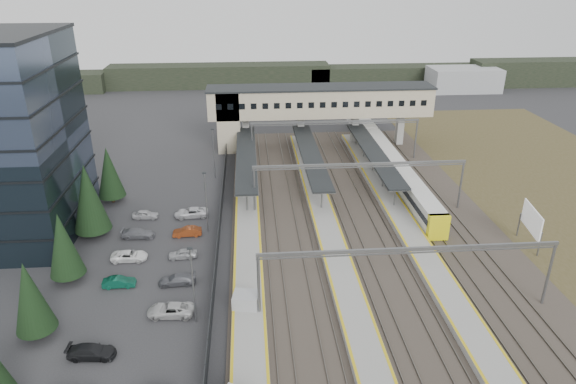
{
  "coord_description": "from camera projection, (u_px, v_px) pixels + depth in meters",
  "views": [
    {
      "loc": [
        -2.44,
        -47.91,
        30.91
      ],
      "look_at": [
        2.35,
        12.54,
        4.0
      ],
      "focal_mm": 32.0,
      "sensor_mm": 36.0,
      "label": 1
    }
  ],
  "objects": [
    {
      "name": "ground",
      "position": [
        276.0,
        272.0,
        56.37
      ],
      "size": [
        220.0,
        220.0,
        0.0
      ],
      "primitive_type": "plane",
      "color": "#2B2B2D",
      "rests_on": "ground"
    },
    {
      "name": "conifer_row",
      "position": [
        49.0,
        261.0,
        49.3
      ],
      "size": [
        4.42,
        49.82,
        9.5
      ],
      "color": "black",
      "rests_on": "ground"
    },
    {
      "name": "car_park",
      "position": [
        142.0,
        315.0,
        48.43
      ],
      "size": [
        10.46,
        44.68,
        1.3
      ],
      "color": "#BABABF",
      "rests_on": "ground"
    },
    {
      "name": "lampposts",
      "position": [
        201.0,
        235.0,
        55.17
      ],
      "size": [
        0.5,
        53.25,
        8.07
      ],
      "color": "slate",
      "rests_on": "ground"
    },
    {
      "name": "fence",
      "position": [
        218.0,
        244.0,
        60.05
      ],
      "size": [
        0.08,
        90.0,
        2.0
      ],
      "color": "#26282B",
      "rests_on": "ground"
    },
    {
      "name": "relay_cabin_far",
      "position": [
        246.0,
        304.0,
        49.28
      ],
      "size": [
        2.71,
        2.38,
        2.21
      ],
      "color": "#9B9EA0",
      "rests_on": "ground"
    },
    {
      "name": "rail_corridor",
      "position": [
        351.0,
        244.0,
        61.48
      ],
      "size": [
        34.0,
        90.0,
        0.92
      ],
      "color": "#3C332D",
      "rests_on": "ground"
    },
    {
      "name": "canopies",
      "position": [
        310.0,
        154.0,
        79.88
      ],
      "size": [
        23.1,
        30.0,
        3.28
      ],
      "color": "black",
      "rests_on": "ground"
    },
    {
      "name": "footbridge",
      "position": [
        305.0,
        105.0,
        91.98
      ],
      "size": [
        40.4,
        6.4,
        11.2
      ],
      "color": "tan",
      "rests_on": "ground"
    },
    {
      "name": "gantries",
      "position": [
        380.0,
        207.0,
        57.54
      ],
      "size": [
        28.4,
        62.28,
        7.17
      ],
      "color": "slate",
      "rests_on": "ground"
    },
    {
      "name": "train",
      "position": [
        384.0,
        154.0,
        86.0
      ],
      "size": [
        2.59,
        53.99,
        3.25
      ],
      "color": "silver",
      "rests_on": "ground"
    },
    {
      "name": "billboard",
      "position": [
        532.0,
        221.0,
        60.32
      ],
      "size": [
        1.05,
        5.81,
        4.95
      ],
      "color": "slate",
      "rests_on": "ground"
    },
    {
      "name": "treeline_far",
      "position": [
        343.0,
        76.0,
        140.97
      ],
      "size": [
        170.0,
        19.0,
        7.0
      ],
      "color": "black",
      "rests_on": "ground"
    }
  ]
}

